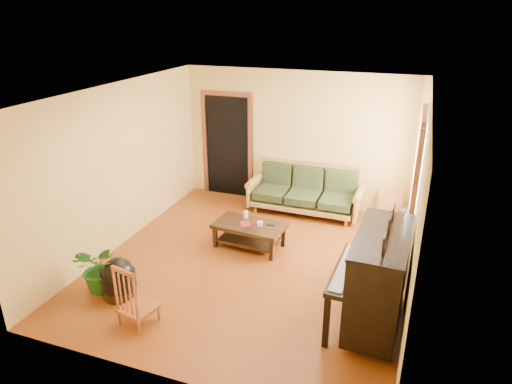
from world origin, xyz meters
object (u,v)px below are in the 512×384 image
at_px(armchair, 384,239).
at_px(potted_plant, 100,268).
at_px(piano, 378,281).
at_px(red_chair, 137,294).
at_px(coffee_table, 249,235).
at_px(sofa, 304,191).
at_px(footstool, 119,282).
at_px(ceramic_crock, 404,216).

relative_size(armchair, potted_plant, 1.19).
xyz_separation_m(armchair, piano, (0.05, -1.53, 0.20)).
height_order(piano, red_chair, piano).
distance_m(coffee_table, armchair, 2.11).
bearing_deg(armchair, sofa, 147.91).
xyz_separation_m(coffee_table, footstool, (-1.16, -1.89, 0.01)).
relative_size(piano, potted_plant, 2.00).
height_order(piano, potted_plant, piano).
relative_size(coffee_table, armchair, 1.35).
height_order(sofa, potted_plant, sofa).
height_order(coffee_table, piano, piano).
xyz_separation_m(ceramic_crock, potted_plant, (-3.80, -3.66, 0.22)).
bearing_deg(piano, red_chair, -158.81).
relative_size(sofa, ceramic_crock, 8.13).
bearing_deg(coffee_table, footstool, -121.45).
bearing_deg(coffee_table, sofa, 72.42).
relative_size(ceramic_crock, potted_plant, 0.37).
height_order(piano, ceramic_crock, piano).
bearing_deg(potted_plant, ceramic_crock, 43.90).
bearing_deg(sofa, red_chair, -105.27).
bearing_deg(ceramic_crock, potted_plant, -136.10).
xyz_separation_m(sofa, piano, (1.64, -2.94, 0.17)).
height_order(sofa, ceramic_crock, sofa).
bearing_deg(potted_plant, coffee_table, 51.81).
height_order(footstool, potted_plant, potted_plant).
bearing_deg(sofa, piano, -60.18).
bearing_deg(armchair, footstool, -137.83).
relative_size(sofa, coffee_table, 1.86).
height_order(armchair, piano, piano).
height_order(armchair, red_chair, red_chair).
bearing_deg(footstool, coffee_table, 58.55).
xyz_separation_m(sofa, ceramic_crock, (1.83, 0.19, -0.32)).
relative_size(footstool, red_chair, 0.54).
relative_size(armchair, piano, 0.59).
bearing_deg(footstool, red_chair, -34.89).
height_order(sofa, footstool, sofa).
bearing_deg(red_chair, sofa, 86.92).
relative_size(footstool, potted_plant, 0.64).
bearing_deg(footstool, ceramic_crock, 46.55).
bearing_deg(red_chair, piano, 31.81).
bearing_deg(potted_plant, sofa, 60.34).
relative_size(coffee_table, potted_plant, 1.60).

